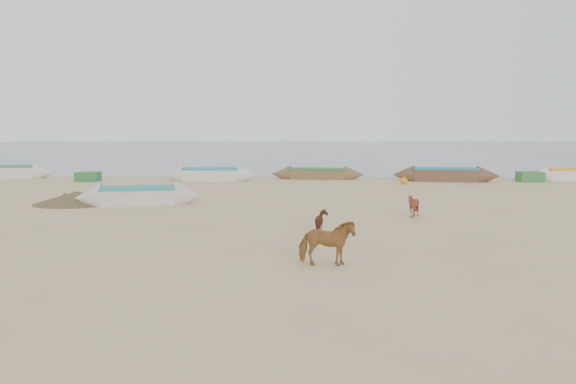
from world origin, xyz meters
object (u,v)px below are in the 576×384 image
(near_canoe, at_px, (139,196))
(cow_adult, at_px, (327,243))
(calf_front, at_px, (413,206))
(calf_right, at_px, (322,222))

(near_canoe, bearing_deg, cow_adult, -66.87)
(cow_adult, bearing_deg, calf_front, -25.51)
(calf_right, distance_m, near_canoe, 10.48)
(near_canoe, bearing_deg, calf_front, -28.45)
(near_canoe, bearing_deg, calf_right, -52.11)
(calf_right, height_order, near_canoe, near_canoe)
(calf_front, xyz_separation_m, near_canoe, (-11.71, 3.29, -0.05))
(cow_adult, distance_m, calf_front, 8.68)
(calf_front, bearing_deg, calf_right, -67.06)
(calf_front, bearing_deg, near_canoe, -125.74)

